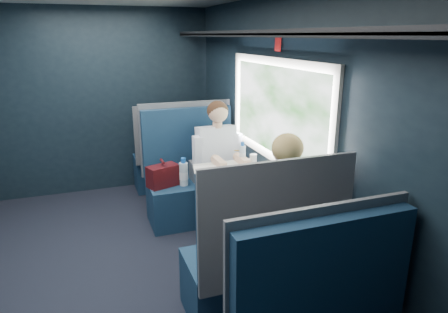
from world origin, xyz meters
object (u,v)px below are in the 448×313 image
object	(u,v)px
seat_bay_far	(259,264)
man	(219,157)
seat_row_front	(174,159)
cup	(253,159)
seat_bay_near	(192,181)
woman	(282,209)
table	(238,185)
bottle_small	(242,154)
laptop	(273,165)

from	to	relation	value
seat_bay_far	man	bearing A→B (deg)	80.97
seat_row_front	cup	size ratio (longest dim) A/B	12.77
seat_bay_far	seat_bay_near	bearing A→B (deg)	90.43
seat_bay_far	woman	world-z (taller)	woman
woman	seat_row_front	bearing A→B (deg)	95.70
table	woman	distance (m)	0.71
table	woman	xyz separation A→B (m)	(0.07, -0.71, 0.06)
seat_row_front	man	world-z (taller)	man
seat_row_front	man	bearing A→B (deg)	-77.17
man	woman	world-z (taller)	same
seat_bay_near	woman	bearing A→B (deg)	-80.53
seat_row_front	bottle_small	bearing A→B (deg)	-75.13
seat_bay_far	woman	bearing A→B (deg)	33.82
seat_row_front	bottle_small	size ratio (longest dim) A/B	5.27
seat_row_front	laptop	size ratio (longest dim) A/B	3.00
laptop	man	bearing A→B (deg)	112.76
seat_bay_near	bottle_small	bearing A→B (deg)	-51.84
seat_row_front	cup	xyz separation A→B (m)	(0.48, -1.46, 0.38)
man	woman	size ratio (longest dim) A/B	1.00
seat_bay_near	man	bearing A→B (deg)	-33.08
seat_bay_far	laptop	xyz separation A→B (m)	(0.54, 0.89, 0.40)
seat_row_front	bottle_small	xyz separation A→B (m)	(0.38, -1.42, 0.43)
laptop	table	bearing A→B (deg)	-177.81
table	seat_bay_near	world-z (taller)	seat_bay_near
man	cup	size ratio (longest dim) A/B	14.55
seat_bay_far	seat_row_front	bearing A→B (deg)	90.00
seat_bay_near	seat_bay_far	world-z (taller)	same
table	man	world-z (taller)	man
woman	bottle_small	bearing A→B (deg)	83.23
cup	seat_row_front	bearing A→B (deg)	108.19
man	bottle_small	world-z (taller)	man
table	man	xyz separation A→B (m)	(0.07, 0.70, 0.06)
man	seat_row_front	bearing A→B (deg)	102.83
bottle_small	table	bearing A→B (deg)	-117.74
seat_row_front	laptop	world-z (taller)	seat_row_front
laptop	seat_bay_near	bearing A→B (deg)	122.73
seat_bay_far	laptop	world-z (taller)	seat_bay_far
table	cup	world-z (taller)	cup
table	seat_bay_far	xyz separation A→B (m)	(-0.18, -0.87, -0.25)
seat_bay_far	cup	distance (m)	1.35
laptop	cup	bearing A→B (deg)	100.10
cup	laptop	bearing A→B (deg)	-79.90
seat_bay_far	cup	size ratio (longest dim) A/B	13.87
table	seat_bay_far	size ratio (longest dim) A/B	0.79
seat_bay_near	cup	world-z (taller)	seat_bay_near
bottle_small	seat_row_front	bearing A→B (deg)	104.87
seat_bay_near	laptop	world-z (taller)	seat_bay_near
seat_bay_far	bottle_small	size ratio (longest dim) A/B	5.72
seat_bay_near	seat_row_front	xyz separation A→B (m)	(0.01, 0.93, -0.01)
woman	bottle_small	xyz separation A→B (m)	(0.13, 1.08, 0.11)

